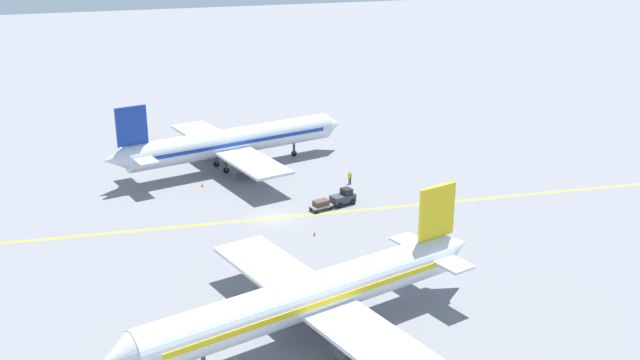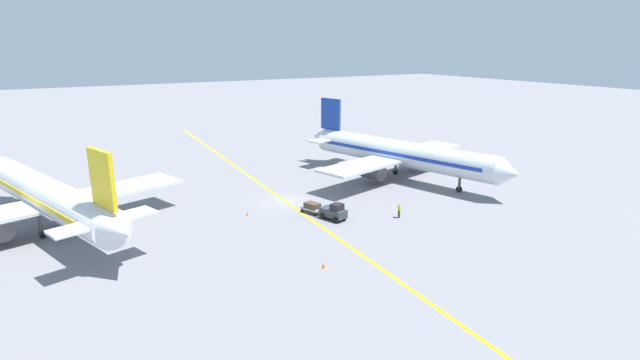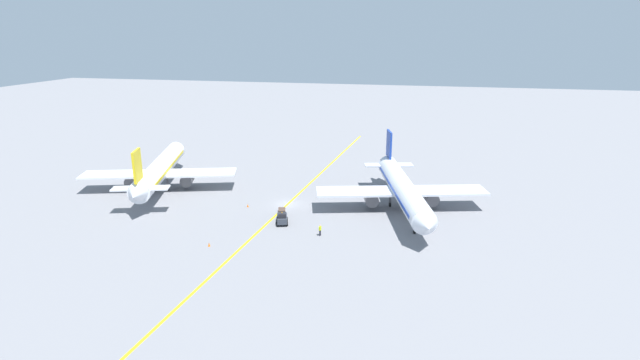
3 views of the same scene
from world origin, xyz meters
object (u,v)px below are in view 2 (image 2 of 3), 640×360
Objects in this scene: baggage_cart_trailing at (312,207)px; traffic_cone_by_wingtip at (342,174)px; traffic_cone_mid_apron at (323,265)px; traffic_cone_near_nose at (247,213)px; baggage_tug_dark at (334,212)px; airplane_adjacent_stand at (398,153)px; ground_crew_worker at (399,210)px; airplane_at_gate at (48,197)px.

traffic_cone_by_wingtip is (12.08, 12.32, -0.49)m from baggage_cart_trailing.
traffic_cone_near_nose is at bearing 91.77° from traffic_cone_mid_apron.
baggage_tug_dark is 6.02× the size of traffic_cone_near_nose.
baggage_tug_dark reaches higher than traffic_cone_near_nose.
baggage_cart_trailing is (-18.40, -7.29, -2.95)m from airplane_adjacent_stand.
traffic_cone_by_wingtip is at bearing 26.35° from traffic_cone_near_nose.
ground_crew_worker is 15.75m from traffic_cone_mid_apron.
baggage_tug_dark is 1.97× the size of ground_crew_worker.
ground_crew_worker is at bearing -39.49° from baggage_cart_trailing.
airplane_at_gate is 30.21m from traffic_cone_mid_apron.
baggage_cart_trailing is (-0.99, 3.15, -0.14)m from baggage_tug_dark.
airplane_at_gate is at bearing 161.18° from baggage_cart_trailing.
airplane_adjacent_stand reaches higher than ground_crew_worker.
ground_crew_worker is at bearing -32.40° from traffic_cone_near_nose.
airplane_adjacent_stand is 63.70× the size of traffic_cone_by_wingtip.
airplane_adjacent_stand is 17.55m from ground_crew_worker.
traffic_cone_mid_apron is at bearing -125.74° from traffic_cone_by_wingtip.
traffic_cone_mid_apron is 1.00× the size of traffic_cone_by_wingtip.
ground_crew_worker reaches higher than traffic_cone_near_nose.
baggage_cart_trailing is 17.26m from traffic_cone_by_wingtip.
baggage_cart_trailing is at bearing 140.51° from ground_crew_worker.
baggage_cart_trailing is (26.42, -9.01, -2.95)m from airplane_at_gate.
ground_crew_worker is 19.18m from traffic_cone_by_wingtip.
traffic_cone_mid_apron is (0.50, -16.28, 0.00)m from traffic_cone_near_nose.
airplane_adjacent_stand is 32.45m from traffic_cone_mid_apron.
traffic_cone_near_nose is at bearing 147.60° from ground_crew_worker.
traffic_cone_near_nose and traffic_cone_by_wingtip have the same top height.
baggage_tug_dark reaches higher than traffic_cone_by_wingtip.
baggage_cart_trailing is 5.27× the size of traffic_cone_by_wingtip.
baggage_tug_dark is at bearing -125.62° from traffic_cone_by_wingtip.
airplane_at_gate is 28.07m from baggage_cart_trailing.
ground_crew_worker is (34.11, -15.34, -2.80)m from airplane_at_gate.
traffic_cone_mid_apron is (20.02, -22.36, -3.43)m from airplane_at_gate.
traffic_cone_by_wingtip is at bearing 54.26° from traffic_cone_mid_apron.
airplane_adjacent_stand is at bearing 9.78° from traffic_cone_near_nose.
airplane_at_gate is 10.50× the size of baggage_tug_dark.
airplane_adjacent_stand is 10.58× the size of baggage_tug_dark.
baggage_cart_trailing is 5.27× the size of traffic_cone_near_nose.
baggage_tug_dark is 9.98m from traffic_cone_near_nose.
traffic_cone_near_nose is at bearing -153.65° from traffic_cone_by_wingtip.
traffic_cone_near_nose is (-14.59, 9.26, -0.63)m from ground_crew_worker.
ground_crew_worker is (6.69, -3.19, 0.01)m from baggage_tug_dark.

